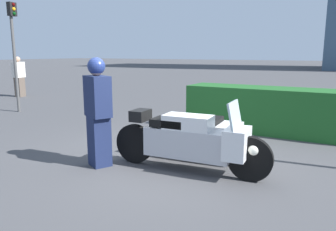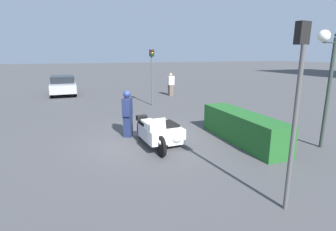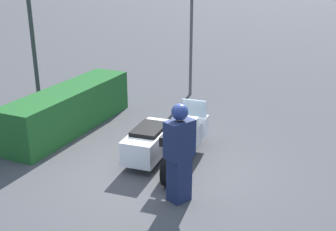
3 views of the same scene
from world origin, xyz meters
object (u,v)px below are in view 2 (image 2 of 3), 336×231
traffic_light_near (297,94)px  pedestrian_bystander (171,84)px  hedge_bush_curbside (242,127)px  twin_lamp_post (333,57)px  officer_rider (128,113)px  traffic_light_far (152,69)px  police_motorcycle (161,132)px  parked_car_background (63,85)px

traffic_light_near → pedestrian_bystander: (-14.65, 2.89, -1.55)m
hedge_bush_curbside → twin_lamp_post: 3.61m
traffic_light_near → officer_rider: bearing=12.1°
traffic_light_far → hedge_bush_curbside: bearing=-0.5°
hedge_bush_curbside → traffic_light_far: bearing=-171.3°
police_motorcycle → twin_lamp_post: twin_lamp_post is taller
officer_rider → parked_car_background: bearing=128.3°
traffic_light_near → traffic_light_far: traffic_light_near is taller
twin_lamp_post → parked_car_background: twin_lamp_post is taller
officer_rider → traffic_light_far: 6.31m
police_motorcycle → hedge_bush_curbside: police_motorcycle is taller
twin_lamp_post → traffic_light_far: bearing=-159.5°
police_motorcycle → parked_car_background: (-13.61, -3.53, 0.28)m
police_motorcycle → pedestrian_bystander: 10.99m
officer_rider → pedestrian_bystander: (-8.80, 4.99, -0.09)m
twin_lamp_post → traffic_light_far: size_ratio=1.14×
police_motorcycle → twin_lamp_post: bearing=63.9°
officer_rider → parked_car_background: size_ratio=0.39×
police_motorcycle → traffic_light_near: (4.46, 1.21, 1.93)m
traffic_light_near → parked_car_background: (-18.07, -4.75, -1.65)m
police_motorcycle → traffic_light_far: (-7.00, 1.73, 1.73)m
twin_lamp_post → pedestrian_bystander: size_ratio=2.26×
police_motorcycle → pedestrian_bystander: size_ratio=1.54×
traffic_light_far → police_motorcycle: bearing=-23.0°
police_motorcycle → twin_lamp_post: 6.03m
traffic_light_near → traffic_light_far: 11.47m
police_motorcycle → traffic_light_near: size_ratio=0.71×
officer_rider → twin_lamp_post: 7.16m
hedge_bush_curbside → pedestrian_bystander: 10.85m
police_motorcycle → officer_rider: 1.71m
pedestrian_bystander → parked_car_background: bearing=56.5°
pedestrian_bystander → twin_lamp_post: bearing=175.2°
police_motorcycle → parked_car_background: 14.06m
police_motorcycle → pedestrian_bystander: pedestrian_bystander is taller
police_motorcycle → traffic_light_far: size_ratio=0.78×
police_motorcycle → traffic_light_near: 5.01m
officer_rider → hedge_bush_curbside: 4.27m
police_motorcycle → officer_rider: bearing=-152.4°
traffic_light_near → twin_lamp_post: bearing=-65.2°
police_motorcycle → hedge_bush_curbside: (0.59, 2.88, 0.06)m
police_motorcycle → hedge_bush_curbside: bearing=73.8°
hedge_bush_curbside → police_motorcycle: bearing=-101.5°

